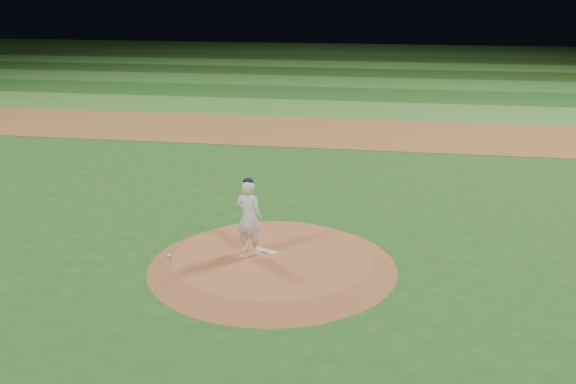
{
  "coord_description": "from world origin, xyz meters",
  "views": [
    {
      "loc": [
        2.57,
        -12.81,
        5.89
      ],
      "look_at": [
        0.0,
        2.0,
        1.1
      ],
      "focal_mm": 40.0,
      "sensor_mm": 36.0,
      "label": 1
    }
  ],
  "objects_px": {
    "pitchers_mound": "(273,261)",
    "pitching_rubber": "(265,251)",
    "rosin_bag": "(169,255)",
    "pitcher_on_mound": "(249,217)"
  },
  "relations": [
    {
      "from": "pitchers_mound",
      "to": "pitcher_on_mound",
      "type": "relative_size",
      "value": 3.14
    },
    {
      "from": "pitching_rubber",
      "to": "rosin_bag",
      "type": "xyz_separation_m",
      "value": [
        -2.02,
        -0.65,
        0.01
      ]
    },
    {
      "from": "pitching_rubber",
      "to": "pitcher_on_mound",
      "type": "bearing_deg",
      "value": -129.44
    },
    {
      "from": "pitching_rubber",
      "to": "rosin_bag",
      "type": "bearing_deg",
      "value": -138.34
    },
    {
      "from": "pitchers_mound",
      "to": "pitcher_on_mound",
      "type": "distance_m",
      "value": 1.12
    },
    {
      "from": "pitchers_mound",
      "to": "rosin_bag",
      "type": "distance_m",
      "value": 2.29
    },
    {
      "from": "pitcher_on_mound",
      "to": "rosin_bag",
      "type": "bearing_deg",
      "value": -163.86
    },
    {
      "from": "pitching_rubber",
      "to": "pitcher_on_mound",
      "type": "distance_m",
      "value": 0.92
    },
    {
      "from": "pitchers_mound",
      "to": "pitching_rubber",
      "type": "distance_m",
      "value": 0.34
    },
    {
      "from": "pitchers_mound",
      "to": "pitching_rubber",
      "type": "relative_size",
      "value": 8.7
    }
  ]
}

